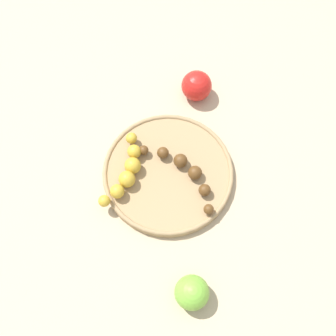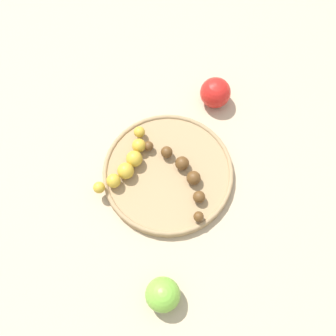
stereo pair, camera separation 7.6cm
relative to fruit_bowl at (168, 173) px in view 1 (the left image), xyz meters
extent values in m
plane|color=tan|center=(0.00, 0.00, -0.01)|extent=(2.40, 2.40, 0.00)
cylinder|color=#A08259|center=(0.00, 0.00, 0.00)|extent=(0.29, 0.29, 0.02)
torus|color=#A08259|center=(0.00, 0.00, 0.01)|extent=(0.29, 0.29, 0.01)
sphere|color=#593819|center=(-0.10, 0.08, 0.02)|extent=(0.02, 0.02, 0.02)
sphere|color=#593819|center=(-0.08, 0.04, 0.02)|extent=(0.03, 0.03, 0.03)
sphere|color=#593819|center=(-0.06, 0.00, 0.02)|extent=(0.03, 0.03, 0.03)
sphere|color=#593819|center=(-0.02, -0.02, 0.02)|extent=(0.03, 0.03, 0.03)
sphere|color=#593819|center=(0.02, -0.04, 0.02)|extent=(0.03, 0.03, 0.03)
sphere|color=#593819|center=(0.06, -0.03, 0.02)|extent=(0.02, 0.02, 0.02)
sphere|color=gold|center=(0.12, 0.09, 0.03)|extent=(0.03, 0.03, 0.03)
sphere|color=gold|center=(0.10, 0.07, 0.03)|extent=(0.03, 0.03, 0.03)
sphere|color=gold|center=(0.08, 0.04, 0.03)|extent=(0.04, 0.04, 0.04)
sphere|color=gold|center=(0.08, 0.01, 0.03)|extent=(0.04, 0.04, 0.04)
sphere|color=gold|center=(0.08, -0.03, 0.03)|extent=(0.03, 0.03, 0.03)
sphere|color=gold|center=(0.09, -0.06, 0.03)|extent=(0.03, 0.03, 0.03)
sphere|color=red|center=(-0.03, -0.22, 0.02)|extent=(0.07, 0.07, 0.07)
sphere|color=#72B238|center=(-0.09, 0.25, 0.02)|extent=(0.07, 0.07, 0.07)
camera|label=1|loc=(-0.06, 0.35, 0.84)|focal=44.40mm
camera|label=2|loc=(-0.13, 0.33, 0.84)|focal=44.40mm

